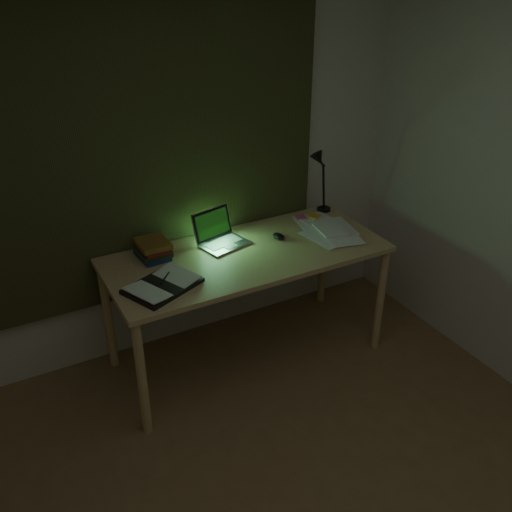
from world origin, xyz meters
The scene contains 11 objects.
wall_back centered at (0.00, 2.00, 1.25)m, with size 3.50×0.00×2.50m, color silver.
curtain centered at (0.00, 1.96, 1.45)m, with size 2.20×0.06×2.00m, color #33361B.
desk centered at (0.41, 1.54, 0.39)m, with size 1.72×0.75×0.79m, color tan, non-canonical shape.
laptop centered at (0.34, 1.69, 0.89)m, with size 0.29×0.32×0.21m, color #B9B9BE, non-canonical shape.
open_textbook centered at (-0.18, 1.40, 0.80)m, with size 0.38×0.27×0.03m, color silver, non-canonical shape.
book_stack centered at (-0.10, 1.75, 0.84)m, with size 0.18×0.21×0.11m, color silver, non-canonical shape.
loose_papers centered at (0.98, 1.57, 0.80)m, with size 0.35×0.37×0.02m, color silver, non-canonical shape.
mouse centered at (0.68, 1.61, 0.81)m, with size 0.06×0.10×0.04m, color black.
sticky_yellow centered at (1.06, 1.77, 0.79)m, with size 0.08×0.08×0.02m, color gold.
sticky_pink centered at (0.97, 1.81, 0.79)m, with size 0.07×0.07×0.01m, color #D6538C.
desk_lamp centered at (1.19, 1.84, 1.04)m, with size 0.34×0.27×0.51m, color black, non-canonical shape.
Camera 1 is at (-1.00, -1.19, 2.43)m, focal length 40.00 mm.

